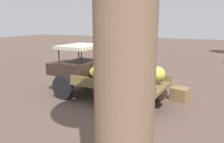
{
  "coord_description": "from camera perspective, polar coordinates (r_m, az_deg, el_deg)",
  "views": [
    {
      "loc": [
        -3.28,
        6.95,
        2.71
      ],
      "look_at": [
        -0.15,
        0.21,
        1.03
      ],
      "focal_mm": 35.56,
      "sensor_mm": 36.0,
      "label": 1
    }
  ],
  "objects": [
    {
      "name": "truck",
      "position": [
        7.89,
        -3.23,
        -0.29
      ],
      "size": [
        4.55,
        2.04,
        1.87
      ],
      "rotation": [
        0.0,
        0.0,
        -0.08
      ],
      "color": "black",
      "rests_on": "ground"
    },
    {
      "name": "wooden_crate",
      "position": [
        8.14,
        17.09,
        -5.57
      ],
      "size": [
        0.69,
        0.64,
        0.45
      ],
      "primitive_type": "cube",
      "rotation": [
        0.0,
        0.0,
        2.88
      ],
      "color": "brown",
      "rests_on": "ground"
    },
    {
      "name": "ground_plane",
      "position": [
        8.15,
        -0.33,
        -6.65
      ],
      "size": [
        60.0,
        60.0,
        0.0
      ],
      "primitive_type": "plane",
      "color": "brown"
    },
    {
      "name": "farmer",
      "position": [
        5.97,
        2.98,
        -3.65
      ],
      "size": [
        0.55,
        0.51,
        1.79
      ],
      "rotation": [
        0.0,
        0.0,
        -1.9
      ],
      "color": "#896246",
      "rests_on": "ground"
    }
  ]
}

